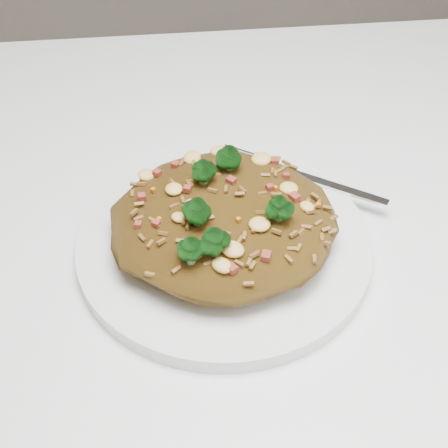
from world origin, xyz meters
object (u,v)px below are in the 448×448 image
Objects in this scene: fork at (309,178)px; fried_rice at (224,213)px; plate at (224,243)px; dining_table at (153,340)px.

fried_rice is at bearing -108.39° from fork.
fried_rice is (-0.00, -0.00, 0.03)m from plate.
plate reaches higher than dining_table.
fork reaches higher than dining_table.
plate is 0.11m from fork.
dining_table is 0.20m from fork.
plate is 1.33× the size of fried_rice.
fried_rice is (0.07, 0.02, 0.13)m from dining_table.
dining_table is at bearing -117.21° from fork.
plate is 1.67× the size of fork.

